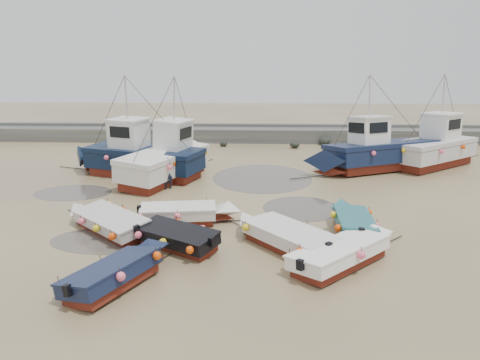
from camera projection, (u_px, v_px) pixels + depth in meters
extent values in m
plane|color=tan|center=(212.00, 225.00, 20.96)|extent=(120.00, 120.00, 0.00)
cube|color=slate|center=(236.00, 135.00, 42.09)|extent=(60.00, 2.20, 1.20)
cube|color=slate|center=(236.00, 125.00, 43.07)|extent=(60.00, 0.60, 0.25)
ellipsoid|color=black|center=(295.00, 145.00, 39.09)|extent=(0.84, 0.86, 0.51)
ellipsoid|color=black|center=(325.00, 141.00, 40.47)|extent=(0.98, 1.07, 0.72)
ellipsoid|color=black|center=(402.00, 144.00, 39.26)|extent=(0.78, 0.90, 0.59)
ellipsoid|color=black|center=(461.00, 146.00, 38.84)|extent=(0.60, 0.70, 0.31)
ellipsoid|color=black|center=(177.00, 140.00, 40.85)|extent=(0.99, 0.80, 0.58)
ellipsoid|color=black|center=(378.00, 145.00, 39.57)|extent=(0.54, 0.46, 0.30)
ellipsoid|color=black|center=(348.00, 144.00, 39.86)|extent=(0.61, 0.47, 0.46)
ellipsoid|color=black|center=(185.00, 142.00, 40.67)|extent=(0.61, 0.53, 0.32)
ellipsoid|color=black|center=(362.00, 142.00, 40.41)|extent=(0.67, 0.55, 0.43)
ellipsoid|color=black|center=(127.00, 142.00, 39.91)|extent=(1.09, 0.88, 0.72)
ellipsoid|color=black|center=(150.00, 143.00, 40.18)|extent=(0.65, 0.60, 0.37)
ellipsoid|color=black|center=(346.00, 144.00, 39.28)|extent=(0.88, 0.64, 0.62)
ellipsoid|color=black|center=(223.00, 144.00, 39.89)|extent=(0.64, 0.62, 0.48)
ellipsoid|color=black|center=(325.00, 143.00, 40.37)|extent=(0.55, 0.45, 0.29)
cylinder|color=#504941|center=(113.00, 240.00, 19.27)|extent=(5.17, 5.17, 0.01)
cylinder|color=#504941|center=(301.00, 208.00, 23.34)|extent=(3.84, 3.84, 0.01)
cylinder|color=#504941|center=(73.00, 193.00, 26.07)|extent=(4.31, 4.31, 0.01)
cylinder|color=#504941|center=(262.00, 178.00, 29.39)|extent=(6.24, 6.24, 0.01)
cube|color=maroon|center=(113.00, 229.00, 20.05)|extent=(3.54, 3.41, 0.30)
cube|color=beige|center=(113.00, 221.00, 19.96)|extent=(3.89, 3.76, 0.45)
pyramid|color=beige|center=(86.00, 200.00, 21.44)|extent=(1.51, 1.55, 0.90)
cube|color=brown|center=(112.00, 217.00, 19.91)|extent=(3.23, 3.11, 0.10)
cube|color=beige|center=(112.00, 215.00, 19.89)|extent=(3.99, 3.86, 0.07)
cube|color=black|center=(139.00, 229.00, 18.50)|extent=(0.28, 0.28, 0.35)
cylinder|color=black|center=(78.00, 215.00, 22.32)|extent=(1.49, 1.39, 0.04)
sphere|color=#EA4808|center=(114.00, 233.00, 18.27)|extent=(0.30, 0.30, 0.30)
sphere|color=#EA4808|center=(142.00, 219.00, 19.86)|extent=(0.30, 0.30, 0.30)
sphere|color=#EA4808|center=(98.00, 225.00, 19.13)|extent=(0.30, 0.30, 0.30)
sphere|color=#EA4808|center=(126.00, 213.00, 20.73)|extent=(0.30, 0.30, 0.30)
sphere|color=#EA4808|center=(83.00, 218.00, 20.00)|extent=(0.30, 0.30, 0.30)
sphere|color=#EA4808|center=(111.00, 206.00, 21.59)|extent=(0.30, 0.30, 0.30)
cube|color=maroon|center=(114.00, 284.00, 15.15)|extent=(2.50, 3.35, 0.30)
cube|color=#131D39|center=(113.00, 274.00, 15.06)|extent=(2.80, 3.65, 0.45)
pyramid|color=#131D39|center=(152.00, 240.00, 16.67)|extent=(1.64, 1.29, 0.90)
cube|color=brown|center=(113.00, 269.00, 15.02)|extent=(2.30, 3.05, 0.10)
cube|color=#131D39|center=(113.00, 266.00, 14.99)|extent=(2.88, 3.75, 0.07)
cube|color=black|center=(70.00, 292.00, 13.52)|extent=(0.28, 0.26, 0.35)
cylinder|color=black|center=(168.00, 256.00, 17.65)|extent=(0.91, 1.81, 0.04)
sphere|color=#EA4808|center=(61.00, 282.00, 14.29)|extent=(0.30, 0.30, 0.30)
sphere|color=#EA4808|center=(124.00, 282.00, 14.26)|extent=(0.30, 0.30, 0.30)
sphere|color=#EA4808|center=(103.00, 260.00, 15.80)|extent=(0.30, 0.30, 0.30)
sphere|color=#EA4808|center=(160.00, 261.00, 15.77)|extent=(0.30, 0.30, 0.30)
cube|color=maroon|center=(352.00, 231.00, 19.85)|extent=(1.33, 2.96, 0.30)
cube|color=#225F65|center=(353.00, 223.00, 19.75)|extent=(1.55, 3.18, 0.45)
pyramid|color=#225F65|center=(347.00, 199.00, 21.49)|extent=(1.46, 0.77, 0.90)
cube|color=brown|center=(353.00, 219.00, 19.71)|extent=(1.25, 2.67, 0.10)
cube|color=#225F65|center=(353.00, 217.00, 19.69)|extent=(1.61, 3.25, 0.07)
cube|color=black|center=(360.00, 233.00, 18.13)|extent=(0.23, 0.19, 0.35)
cylinder|color=black|center=(343.00, 213.00, 22.53)|extent=(0.12, 2.00, 0.04)
sphere|color=#EA4808|center=(336.00, 230.00, 18.59)|extent=(0.30, 0.30, 0.30)
sphere|color=#EA4808|center=(375.00, 224.00, 19.26)|extent=(0.30, 0.30, 0.30)
sphere|color=#EA4808|center=(332.00, 217.00, 20.19)|extent=(0.30, 0.30, 0.30)
sphere|color=#EA4808|center=(368.00, 212.00, 20.86)|extent=(0.30, 0.30, 0.30)
cube|color=maroon|center=(340.00, 263.00, 16.74)|extent=(3.65, 3.61, 0.30)
cube|color=white|center=(340.00, 253.00, 16.64)|extent=(4.01, 3.98, 0.45)
pyramid|color=white|center=(378.00, 226.00, 18.08)|extent=(1.62, 1.63, 0.90)
cube|color=brown|center=(341.00, 249.00, 16.60)|extent=(3.33, 3.30, 0.10)
cube|color=white|center=(341.00, 247.00, 16.58)|extent=(4.12, 4.09, 0.07)
cube|color=black|center=(302.00, 266.00, 15.21)|extent=(0.28, 0.28, 0.35)
cylinder|color=black|center=(389.00, 242.00, 18.94)|extent=(1.46, 1.43, 0.04)
sphere|color=#EA4808|center=(291.00, 255.00, 16.22)|extent=(0.30, 0.30, 0.30)
sphere|color=#EA4808|center=(363.00, 258.00, 15.96)|extent=(0.30, 0.30, 0.30)
sphere|color=#EA4808|center=(346.00, 233.00, 18.32)|extent=(0.30, 0.30, 0.30)
cube|color=maroon|center=(178.00, 245.00, 18.38)|extent=(3.21, 2.59, 0.30)
cube|color=black|center=(178.00, 236.00, 18.29)|extent=(3.51, 2.87, 0.45)
pyramid|color=black|center=(141.00, 215.00, 19.27)|extent=(1.30, 1.49, 0.90)
cube|color=brown|center=(178.00, 232.00, 18.24)|extent=(2.92, 2.37, 0.10)
cube|color=black|center=(178.00, 230.00, 18.22)|extent=(3.60, 2.96, 0.07)
cube|color=black|center=(213.00, 241.00, 17.30)|extent=(0.27, 0.28, 0.35)
cylinder|color=black|center=(128.00, 233.00, 19.98)|extent=(1.72, 1.10, 0.04)
sphere|color=#EA4808|center=(191.00, 247.00, 16.92)|extent=(0.30, 0.30, 0.30)
sphere|color=#EA4808|center=(204.00, 231.00, 18.52)|extent=(0.30, 0.30, 0.30)
sphere|color=#EA4808|center=(164.00, 239.00, 17.64)|extent=(0.30, 0.30, 0.30)
sphere|color=#EA4808|center=(179.00, 224.00, 19.24)|extent=(0.30, 0.30, 0.30)
sphere|color=#EA4808|center=(140.00, 232.00, 18.36)|extent=(0.30, 0.30, 0.30)
cube|color=maroon|center=(178.00, 220.00, 21.16)|extent=(3.22, 1.70, 0.30)
cube|color=silver|center=(178.00, 212.00, 21.06)|extent=(3.48, 1.96, 0.45)
pyramid|color=silver|center=(222.00, 202.00, 21.15)|extent=(0.92, 1.60, 0.90)
cube|color=brown|center=(178.00, 209.00, 21.02)|extent=(2.91, 1.59, 0.10)
cube|color=silver|center=(178.00, 207.00, 21.00)|extent=(3.56, 2.03, 0.07)
cube|color=black|center=(139.00, 210.00, 20.85)|extent=(0.21, 0.24, 0.35)
cylinder|color=black|center=(241.00, 221.00, 21.47)|extent=(1.99, 0.32, 0.04)
sphere|color=#EA4808|center=(150.00, 205.00, 21.75)|extent=(0.30, 0.30, 0.30)
sphere|color=#EA4808|center=(178.00, 217.00, 20.19)|extent=(0.30, 0.30, 0.30)
sphere|color=#EA4808|center=(207.00, 204.00, 22.01)|extent=(0.30, 0.30, 0.30)
cube|color=maroon|center=(289.00, 245.00, 18.37)|extent=(3.43, 3.70, 0.30)
cube|color=silver|center=(289.00, 236.00, 18.28)|extent=(3.80, 4.06, 0.45)
pyramid|color=silver|center=(252.00, 210.00, 19.91)|extent=(1.76, 1.64, 0.90)
cube|color=brown|center=(289.00, 232.00, 18.23)|extent=(3.14, 3.37, 0.10)
cube|color=silver|center=(289.00, 230.00, 18.21)|extent=(3.91, 4.17, 0.07)
cube|color=black|center=(329.00, 248.00, 16.68)|extent=(0.28, 0.28, 0.35)
cylinder|color=black|center=(239.00, 225.00, 20.86)|extent=(1.32, 1.56, 0.04)
sphere|color=#EA4808|center=(300.00, 252.00, 16.49)|extent=(0.30, 0.30, 0.30)
sphere|color=#EA4808|center=(307.00, 228.00, 18.83)|extent=(0.30, 0.30, 0.30)
sphere|color=#EA4808|center=(245.00, 228.00, 18.85)|extent=(0.30, 0.30, 0.30)
cube|color=maroon|center=(145.00, 172.00, 29.59)|extent=(7.18, 4.38, 0.55)
cube|color=black|center=(144.00, 161.00, 29.40)|extent=(7.78, 4.92, 0.95)
pyramid|color=black|center=(89.00, 145.00, 30.75)|extent=(2.22, 2.92, 1.40)
cube|color=brown|center=(144.00, 153.00, 29.27)|extent=(7.59, 4.76, 0.08)
cube|color=black|center=(144.00, 151.00, 29.24)|extent=(7.96, 5.02, 0.30)
cube|color=white|center=(129.00, 134.00, 29.35)|extent=(2.49, 2.38, 1.70)
cube|color=white|center=(128.00, 120.00, 29.13)|extent=(2.69, 2.57, 0.12)
cube|color=black|center=(116.00, 129.00, 29.66)|extent=(0.57, 1.47, 0.68)
cylinder|color=#B7B7B2|center=(127.00, 98.00, 28.79)|extent=(0.10, 0.10, 2.60)
cylinder|color=black|center=(77.00, 169.00, 31.59)|extent=(2.84, 1.06, 0.05)
sphere|color=#FF6280|center=(173.00, 164.00, 26.98)|extent=(0.30, 0.30, 0.30)
sphere|color=#FF6280|center=(180.00, 153.00, 29.95)|extent=(0.30, 0.30, 0.30)
sphere|color=#FF6280|center=(139.00, 160.00, 27.83)|extent=(0.30, 0.30, 0.30)
sphere|color=#FF6280|center=(148.00, 151.00, 30.79)|extent=(0.30, 0.30, 0.30)
sphere|color=#FF6280|center=(107.00, 157.00, 28.67)|extent=(0.30, 0.30, 0.30)
sphere|color=#FF6280|center=(119.00, 148.00, 31.64)|extent=(0.30, 0.30, 0.30)
cube|color=maroon|center=(165.00, 176.00, 28.56)|extent=(4.22, 6.89, 0.55)
cube|color=silver|center=(164.00, 164.00, 28.37)|extent=(4.73, 7.47, 0.95)
pyramid|color=silver|center=(195.00, 142.00, 31.85)|extent=(2.76, 2.18, 1.40)
cube|color=brown|center=(164.00, 156.00, 28.24)|extent=(4.58, 7.29, 0.08)
cube|color=silver|center=(164.00, 154.00, 28.21)|extent=(4.83, 7.64, 0.30)
cube|color=white|center=(171.00, 136.00, 28.83)|extent=(2.28, 2.46, 1.70)
cube|color=white|center=(171.00, 121.00, 28.60)|extent=(2.47, 2.66, 0.12)
cube|color=black|center=(179.00, 129.00, 29.68)|extent=(1.37, 0.55, 0.68)
cylinder|color=#B7B7B2|center=(170.00, 98.00, 28.26)|extent=(0.10, 0.10, 2.60)
cylinder|color=black|center=(203.00, 163.00, 33.29)|extent=(1.09, 2.83, 0.05)
sphere|color=#FF6280|center=(117.00, 166.00, 26.26)|extent=(0.30, 0.30, 0.30)
sphere|color=#FF6280|center=(168.00, 166.00, 26.28)|extent=(0.30, 0.30, 0.30)
sphere|color=#FF6280|center=(140.00, 159.00, 28.28)|extent=(0.30, 0.30, 0.30)
sphere|color=#FF6280|center=(188.00, 159.00, 28.29)|extent=(0.30, 0.30, 0.30)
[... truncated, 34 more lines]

